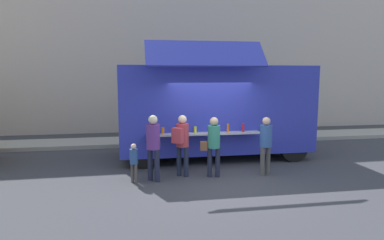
{
  "coord_description": "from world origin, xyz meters",
  "views": [
    {
      "loc": [
        -2.31,
        -8.51,
        2.76
      ],
      "look_at": [
        -0.4,
        2.01,
        1.3
      ],
      "focal_mm": 31.87,
      "sensor_mm": 36.0,
      "label": 1
    }
  ],
  "objects_px": {
    "customer_extra_browsing": "(266,141)",
    "customer_front_ordering": "(213,142)",
    "customer_mid_with_backpack": "(182,139)",
    "child_near_queue": "(134,160)",
    "trash_bin": "(298,128)",
    "customer_rear_waiting": "(153,142)",
    "food_truck_main": "(214,108)"
  },
  "relations": [
    {
      "from": "customer_extra_browsing",
      "to": "customer_front_ordering",
      "type": "bearing_deg",
      "value": 64.07
    },
    {
      "from": "customer_mid_with_backpack",
      "to": "child_near_queue",
      "type": "distance_m",
      "value": 1.38
    },
    {
      "from": "child_near_queue",
      "to": "trash_bin",
      "type": "bearing_deg",
      "value": -7.94
    },
    {
      "from": "customer_rear_waiting",
      "to": "food_truck_main",
      "type": "bearing_deg",
      "value": 0.39
    },
    {
      "from": "child_near_queue",
      "to": "customer_mid_with_backpack",
      "type": "bearing_deg",
      "value": -28.1
    },
    {
      "from": "trash_bin",
      "to": "customer_rear_waiting",
      "type": "bearing_deg",
      "value": -144.07
    },
    {
      "from": "trash_bin",
      "to": "customer_rear_waiting",
      "type": "height_order",
      "value": "customer_rear_waiting"
    },
    {
      "from": "customer_front_ordering",
      "to": "child_near_queue",
      "type": "bearing_deg",
      "value": 106.85
    },
    {
      "from": "food_truck_main",
      "to": "child_near_queue",
      "type": "distance_m",
      "value": 3.72
    },
    {
      "from": "trash_bin",
      "to": "customer_extra_browsing",
      "type": "distance_m",
      "value": 5.75
    },
    {
      "from": "food_truck_main",
      "to": "customer_mid_with_backpack",
      "type": "height_order",
      "value": "food_truck_main"
    },
    {
      "from": "customer_front_ordering",
      "to": "child_near_queue",
      "type": "distance_m",
      "value": 2.13
    },
    {
      "from": "customer_front_ordering",
      "to": "customer_extra_browsing",
      "type": "xyz_separation_m",
      "value": [
        1.45,
        -0.07,
        -0.01
      ]
    },
    {
      "from": "customer_front_ordering",
      "to": "customer_mid_with_backpack",
      "type": "xyz_separation_m",
      "value": [
        -0.82,
        0.18,
        0.06
      ]
    },
    {
      "from": "customer_extra_browsing",
      "to": "child_near_queue",
      "type": "relative_size",
      "value": 1.57
    },
    {
      "from": "customer_mid_with_backpack",
      "to": "child_near_queue",
      "type": "bearing_deg",
      "value": 141.65
    },
    {
      "from": "trash_bin",
      "to": "food_truck_main",
      "type": "bearing_deg",
      "value": -151.37
    },
    {
      "from": "customer_mid_with_backpack",
      "to": "food_truck_main",
      "type": "bearing_deg",
      "value": 3.66
    },
    {
      "from": "customer_extra_browsing",
      "to": "child_near_queue",
      "type": "distance_m",
      "value": 3.57
    },
    {
      "from": "customer_rear_waiting",
      "to": "trash_bin",
      "type": "bearing_deg",
      "value": -10.77
    },
    {
      "from": "trash_bin",
      "to": "customer_extra_browsing",
      "type": "relative_size",
      "value": 0.6
    },
    {
      "from": "customer_front_ordering",
      "to": "customer_mid_with_backpack",
      "type": "relative_size",
      "value": 0.97
    },
    {
      "from": "customer_front_ordering",
      "to": "customer_mid_with_backpack",
      "type": "bearing_deg",
      "value": 90.77
    },
    {
      "from": "food_truck_main",
      "to": "trash_bin",
      "type": "distance_m",
      "value": 4.98
    },
    {
      "from": "child_near_queue",
      "to": "customer_front_ordering",
      "type": "bearing_deg",
      "value": -38.34
    },
    {
      "from": "customer_front_ordering",
      "to": "trash_bin",
      "type": "bearing_deg",
      "value": -33.54
    },
    {
      "from": "customer_mid_with_backpack",
      "to": "child_near_queue",
      "type": "relative_size",
      "value": 1.64
    },
    {
      "from": "customer_front_ordering",
      "to": "customer_extra_browsing",
      "type": "relative_size",
      "value": 1.01
    },
    {
      "from": "customer_front_ordering",
      "to": "customer_mid_with_backpack",
      "type": "distance_m",
      "value": 0.84
    },
    {
      "from": "customer_mid_with_backpack",
      "to": "customer_rear_waiting",
      "type": "bearing_deg",
      "value": 145.93
    },
    {
      "from": "food_truck_main",
      "to": "customer_mid_with_backpack",
      "type": "xyz_separation_m",
      "value": [
        -1.39,
        -2.07,
        -0.62
      ]
    },
    {
      "from": "customer_front_ordering",
      "to": "customer_rear_waiting",
      "type": "bearing_deg",
      "value": 105.82
    }
  ]
}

